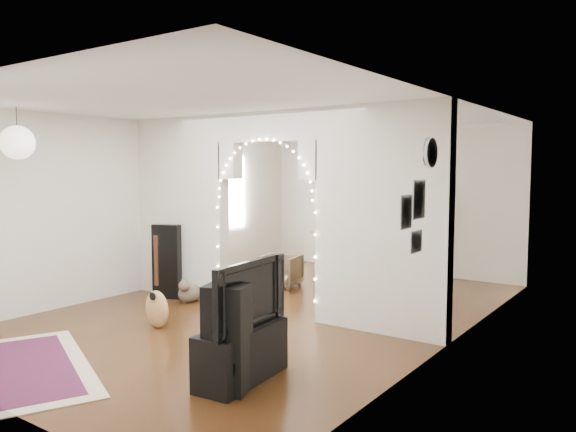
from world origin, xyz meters
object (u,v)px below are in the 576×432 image
Objects in this scene: dining_chair_right at (359,301)px; bookcase at (378,231)px; acoustic_guitar at (157,294)px; dining_chair_left at (281,271)px; dining_table at (347,235)px; media_console at (242,354)px; floor_speaker at (227,339)px.

bookcase is at bearing 125.49° from dining_chair_right.
acoustic_guitar is 1.62× the size of dining_chair_left.
dining_chair_right is at bearing -46.99° from dining_table.
media_console is 4.10m from dining_chair_left.
dining_table reaches higher than dining_chair_left.
acoustic_guitar is 1.02× the size of floor_speaker.
acoustic_guitar is 2.58m from dining_chair_right.
bookcase is at bearing 87.86° from acoustic_guitar.
media_console is at bearing -82.28° from bookcase.
acoustic_guitar reaches higher than dining_table.
dining_table is 3.49m from dining_chair_right.
acoustic_guitar is 4.97m from bookcase.
acoustic_guitar is at bearing -121.05° from dining_chair_right.
dining_table is at bearing 74.37° from dining_chair_left.
floor_speaker is 2.84m from dining_chair_right.
acoustic_guitar is 1.97× the size of dining_chair_right.
acoustic_guitar is 0.72× the size of dining_table.
bookcase is at bearing 84.42° from floor_speaker.
acoustic_guitar is at bearing -78.63° from dining_table.
dining_table reaches higher than dining_chair_right.
media_console is at bearing -15.95° from acoustic_guitar.
floor_speaker is at bearing -72.24° from dining_chair_right.
dining_chair_left reaches higher than dining_chair_right.
floor_speaker reaches higher than media_console.
floor_speaker is 1.59× the size of dining_chair_left.
bookcase reaches higher than dining_chair_left.
acoustic_guitar is 2.24m from floor_speaker.
dining_table is 2.24× the size of dining_chair_left.
dining_chair_left reaches higher than media_console.
dining_table is (-0.58, -0.17, -0.11)m from bookcase.
floor_speaker reaches higher than dining_chair_left.
bookcase is 0.61m from dining_table.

